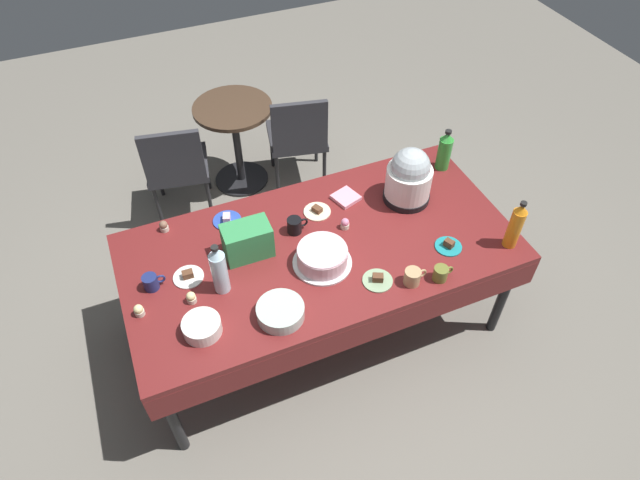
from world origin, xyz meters
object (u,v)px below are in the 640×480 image
at_px(cupcake_rose, 164,226).
at_px(round_cafe_table, 235,131).
at_px(dessert_plate_teal, 449,246).
at_px(coffee_mug_olive, 441,273).
at_px(cupcake_vanilla, 191,298).
at_px(soda_bottle_water, 219,270).
at_px(coffee_mug_navy, 151,282).
at_px(potluck_table, 320,253).
at_px(slow_cooker, 409,177).
at_px(soda_bottle_orange_juice, 516,226).
at_px(maroon_chair_left, 176,165).
at_px(glass_salad_bowl, 281,312).
at_px(ceramic_snack_bowl, 202,327).
at_px(maroon_chair_right, 298,134).
at_px(coffee_mug_black, 295,225).
at_px(coffee_mug_tan, 413,277).
at_px(dessert_plate_cobalt, 227,220).
at_px(soda_carton, 247,241).
at_px(dessert_plate_white, 188,276).
at_px(frosted_layer_cake, 322,257).
at_px(dessert_plate_cream, 317,211).
at_px(cupcake_lemon, 345,224).
at_px(dessert_plate_sage, 378,280).
at_px(soda_bottle_lime_soda, 445,151).
at_px(cupcake_mint, 139,310).

relative_size(cupcake_rose, round_cafe_table, 0.09).
relative_size(dessert_plate_teal, cupcake_rose, 2.25).
distance_m(dessert_plate_teal, coffee_mug_olive, 0.24).
xyz_separation_m(cupcake_vanilla, soda_bottle_water, (0.17, 0.02, 0.12)).
height_order(coffee_mug_olive, coffee_mug_navy, coffee_mug_navy).
xyz_separation_m(potluck_table, slow_cooker, (0.64, 0.16, 0.23)).
xyz_separation_m(cupcake_vanilla, soda_bottle_orange_juice, (1.75, -0.30, 0.12)).
height_order(cupcake_vanilla, maroon_chair_left, maroon_chair_left).
xyz_separation_m(cupcake_rose, cupcake_vanilla, (0.02, -0.56, 0.00)).
distance_m(slow_cooker, coffee_mug_olive, 0.65).
relative_size(potluck_table, round_cafe_table, 3.06).
relative_size(potluck_table, slow_cooker, 6.09).
height_order(cupcake_rose, soda_bottle_orange_juice, soda_bottle_orange_juice).
bearing_deg(glass_salad_bowl, ceramic_snack_bowl, 171.00).
bearing_deg(ceramic_snack_bowl, maroon_chair_right, 55.78).
height_order(potluck_table, coffee_mug_black, coffee_mug_black).
height_order(glass_salad_bowl, coffee_mug_tan, coffee_mug_tan).
bearing_deg(dessert_plate_cobalt, potluck_table, -42.88).
xyz_separation_m(soda_bottle_water, coffee_mug_tan, (0.94, -0.35, -0.11)).
distance_m(slow_cooker, coffee_mug_navy, 1.57).
distance_m(ceramic_snack_bowl, soda_carton, 0.55).
height_order(dessert_plate_white, maroon_chair_right, maroon_chair_right).
bearing_deg(frosted_layer_cake, soda_bottle_water, 175.51).
distance_m(potluck_table, dessert_plate_white, 0.74).
bearing_deg(coffee_mug_tan, maroon_chair_right, 88.89).
bearing_deg(glass_salad_bowl, slow_cooker, 27.70).
xyz_separation_m(dessert_plate_white, cupcake_vanilla, (-0.02, -0.16, 0.02)).
height_order(soda_bottle_orange_juice, soda_carton, soda_bottle_orange_juice).
height_order(frosted_layer_cake, dessert_plate_cream, frosted_layer_cake).
bearing_deg(cupcake_lemon, dessert_plate_white, -178.89).
bearing_deg(dessert_plate_sage, soda_carton, 141.31).
bearing_deg(dessert_plate_cream, dessert_plate_teal, -43.58).
distance_m(dessert_plate_teal, cupcake_lemon, 0.60).
relative_size(dessert_plate_cream, coffee_mug_black, 1.30).
bearing_deg(cupcake_lemon, round_cafe_table, 99.02).
xyz_separation_m(potluck_table, maroon_chair_left, (-0.56, 1.36, -0.20)).
xyz_separation_m(potluck_table, maroon_chair_right, (0.38, 1.36, -0.20)).
bearing_deg(round_cafe_table, dessert_plate_cream, -83.96).
bearing_deg(ceramic_snack_bowl, coffee_mug_black, 35.08).
bearing_deg(cupcake_vanilla, soda_bottle_water, 7.24).
height_order(cupcake_lemon, coffee_mug_olive, coffee_mug_olive).
bearing_deg(coffee_mug_black, cupcake_vanilla, -158.39).
bearing_deg(cupcake_rose, soda_bottle_lime_soda, -4.01).
bearing_deg(potluck_table, ceramic_snack_bowl, -158.05).
height_order(frosted_layer_cake, dessert_plate_white, frosted_layer_cake).
relative_size(ceramic_snack_bowl, soda_carton, 0.74).
bearing_deg(cupcake_mint, potluck_table, 4.50).
bearing_deg(soda_carton, coffee_mug_black, 11.76).
bearing_deg(potluck_table, coffee_mug_olive, -42.76).
xyz_separation_m(dessert_plate_white, round_cafe_table, (0.69, 1.53, -0.26)).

